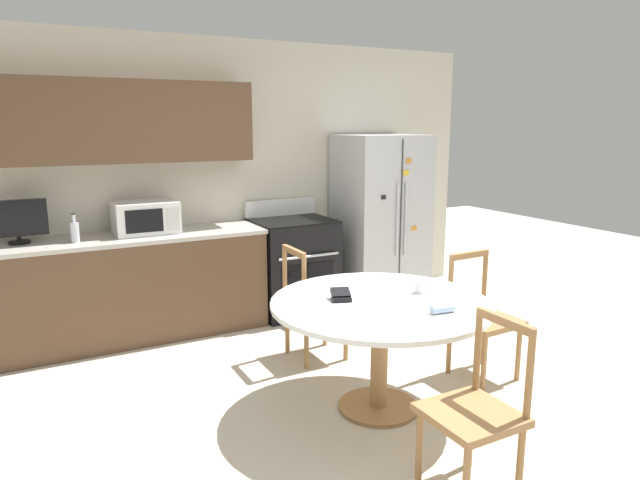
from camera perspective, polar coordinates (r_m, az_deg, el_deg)
ground_plane at (r=3.72m, az=7.13°, el=-17.97°), size 14.00×14.00×0.00m
back_wall at (r=5.46m, az=-11.12°, el=7.42°), size 5.20×0.44×2.60m
kitchen_counter at (r=5.16m, az=-18.11°, el=-4.44°), size 2.24×0.64×0.90m
refrigerator at (r=5.94m, az=6.04°, el=2.14°), size 0.84×0.74×1.71m
oven_range at (r=5.57m, az=-2.72°, el=-2.52°), size 0.74×0.68×1.08m
microwave at (r=5.12m, az=-17.07°, el=2.20°), size 0.52×0.41×0.27m
countertop_tv at (r=5.03m, az=-28.03°, el=1.78°), size 0.44×0.16×0.35m
counter_bottle at (r=4.91m, az=-23.32°, el=0.80°), size 0.07×0.07×0.23m
dining_table at (r=3.66m, az=6.03°, el=-7.80°), size 1.39×1.39×0.73m
dining_chair_near at (r=3.02m, az=15.28°, el=-16.30°), size 0.42×0.42×0.90m
dining_chair_right at (r=4.34m, az=15.90°, el=-7.60°), size 0.44×0.44×0.90m
dining_chair_far at (r=4.49m, az=-0.74°, el=-6.49°), size 0.42×0.42×0.90m
candle_glass at (r=3.82m, az=10.02°, el=-4.66°), size 0.08×0.08×0.09m
folded_napkin at (r=3.45m, az=12.16°, el=-6.73°), size 0.15×0.07×0.05m
wallet at (r=3.61m, az=2.10°, el=-5.60°), size 0.16×0.16×0.07m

